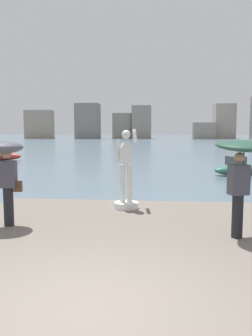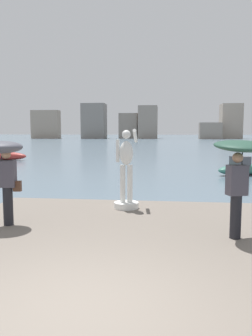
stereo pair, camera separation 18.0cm
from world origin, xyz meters
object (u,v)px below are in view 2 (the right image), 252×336
object	(u,v)px
statue_white_figure	(126,177)
boat_far	(243,168)
onlooker_right	(241,160)
onlooker_left	(3,159)
boat_leftward	(5,156)

from	to	relation	value
statue_white_figure	boat_far	distance (m)	12.30
onlooker_right	boat_far	bearing A→B (deg)	77.21
statue_white_figure	boat_far	world-z (taller)	statue_white_figure
onlooker_right	onlooker_left	bearing A→B (deg)	176.03
statue_white_figure	boat_far	bearing A→B (deg)	63.02
statue_white_figure	boat_leftward	xyz separation A→B (m)	(-13.00, 19.18, -0.92)
onlooker_left	onlooker_right	bearing A→B (deg)	-3.97
boat_far	boat_leftward	bearing A→B (deg)	156.06
boat_leftward	boat_far	bearing A→B (deg)	-23.94
boat_far	onlooker_left	bearing A→B (deg)	-122.18
onlooker_right	boat_far	distance (m)	13.71
onlooker_left	boat_far	xyz separation A→B (m)	(8.14, 12.93, -1.53)
onlooker_right	boat_far	xyz separation A→B (m)	(3.02, 13.28, -1.59)
onlooker_left	onlooker_right	world-z (taller)	onlooker_right
statue_white_figure	onlooker_left	xyz separation A→B (m)	(-2.57, -1.99, 0.64)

